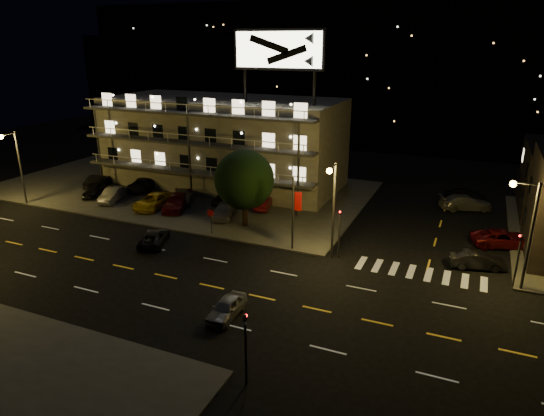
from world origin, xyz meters
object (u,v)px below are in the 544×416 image
at_px(lot_car_4, 224,210).
at_px(road_car_west, 154,237).
at_px(road_car_east, 226,308).
at_px(lot_car_7, 183,196).
at_px(tree, 244,181).
at_px(side_car_0, 477,260).
at_px(lot_car_2, 153,201).

height_order(lot_car_4, road_car_west, lot_car_4).
bearing_deg(road_car_east, road_car_west, 144.61).
bearing_deg(lot_car_7, tree, 135.37).
xyz_separation_m(tree, lot_car_4, (-2.87, 1.06, -3.60)).
relative_size(tree, side_car_0, 1.75).
bearing_deg(side_car_0, lot_car_4, 70.34).
xyz_separation_m(lot_car_2, lot_car_4, (8.27, 0.31, 0.01)).
bearing_deg(lot_car_7, side_car_0, 147.94).
height_order(lot_car_4, side_car_0, lot_car_4).
bearing_deg(lot_car_4, lot_car_2, 164.70).
xyz_separation_m(tree, road_car_east, (6.11, -14.87, -3.86)).
bearing_deg(lot_car_7, road_car_west, 86.96).
relative_size(lot_car_4, road_car_east, 1.17).
bearing_deg(lot_car_4, road_car_east, -78.00).
xyz_separation_m(side_car_0, road_car_west, (-26.03, -6.06, -0.07)).
relative_size(tree, lot_car_4, 1.68).
height_order(lot_car_2, side_car_0, lot_car_2).
bearing_deg(lot_car_4, tree, -37.64).
bearing_deg(lot_car_4, road_car_west, -124.67).
distance_m(road_car_east, road_car_west, 13.94).
relative_size(tree, lot_car_7, 1.40).
distance_m(lot_car_2, road_car_west, 9.63).
height_order(lot_car_2, lot_car_4, lot_car_4).
relative_size(road_car_east, road_car_west, 0.84).
distance_m(tree, lot_car_4, 4.73).
bearing_deg(road_car_west, lot_car_2, -74.87).
bearing_deg(lot_car_7, road_car_east, 106.29).
xyz_separation_m(tree, side_car_0, (20.67, -0.89, -3.81)).
xyz_separation_m(tree, road_car_west, (-5.36, -6.94, -3.88)).
xyz_separation_m(tree, lot_car_2, (-11.15, 0.75, -3.62)).
relative_size(lot_car_7, side_car_0, 1.25).
bearing_deg(lot_car_2, road_car_east, -45.76).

